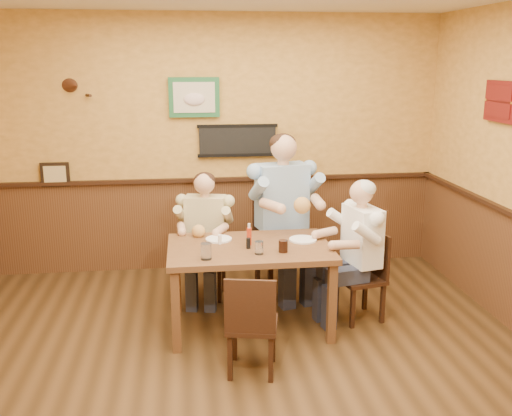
# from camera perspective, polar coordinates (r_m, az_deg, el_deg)

# --- Properties ---
(room) EXTENTS (5.02, 5.03, 2.81)m
(room) POSITION_cam_1_polar(r_m,az_deg,el_deg) (3.98, -0.61, 5.69)
(room) COLOR #352210
(room) RESTS_ON ground
(dining_table) EXTENTS (1.40, 0.90, 0.75)m
(dining_table) POSITION_cam_1_polar(r_m,az_deg,el_deg) (4.95, -0.65, -4.83)
(dining_table) COLOR brown
(dining_table) RESTS_ON ground
(chair_back_left) EXTENTS (0.44, 0.44, 0.80)m
(chair_back_left) POSITION_cam_1_polar(r_m,az_deg,el_deg) (5.69, -4.98, -5.06)
(chair_back_left) COLOR #311B0F
(chair_back_left) RESTS_ON ground
(chair_back_right) EXTENTS (0.56, 0.56, 1.02)m
(chair_back_right) POSITION_cam_1_polar(r_m,az_deg,el_deg) (5.80, 2.55, -3.47)
(chair_back_right) COLOR #311B0F
(chair_back_right) RESTS_ON ground
(chair_right_end) EXTENTS (0.45, 0.45, 0.82)m
(chair_right_end) POSITION_cam_1_polar(r_m,az_deg,el_deg) (5.27, 10.37, -6.76)
(chair_right_end) COLOR #311B0F
(chair_right_end) RESTS_ON ground
(chair_near_side) EXTENTS (0.44, 0.44, 0.81)m
(chair_near_side) POSITION_cam_1_polar(r_m,az_deg,el_deg) (4.35, -0.39, -11.32)
(chair_near_side) COLOR #311B0F
(chair_near_side) RESTS_ON ground
(diner_tan_shirt) EXTENTS (0.62, 0.62, 1.14)m
(diner_tan_shirt) POSITION_cam_1_polar(r_m,az_deg,el_deg) (5.63, -5.01, -3.42)
(diner_tan_shirt) COLOR beige
(diner_tan_shirt) RESTS_ON ground
(diner_blue_polo) EXTENTS (0.80, 0.80, 1.45)m
(diner_blue_polo) POSITION_cam_1_polar(r_m,az_deg,el_deg) (5.74, 2.58, -1.41)
(diner_blue_polo) COLOR #8BADD1
(diner_blue_polo) RESTS_ON ground
(diner_white_elder) EXTENTS (0.64, 0.64, 1.16)m
(diner_white_elder) POSITION_cam_1_polar(r_m,az_deg,el_deg) (5.21, 10.46, -4.97)
(diner_white_elder) COLOR white
(diner_white_elder) RESTS_ON ground
(water_glass_left) EXTENTS (0.10, 0.10, 0.13)m
(water_glass_left) POSITION_cam_1_polar(r_m,az_deg,el_deg) (4.60, -5.01, -4.33)
(water_glass_left) COLOR silver
(water_glass_left) RESTS_ON dining_table
(water_glass_mid) EXTENTS (0.07, 0.07, 0.11)m
(water_glass_mid) POSITION_cam_1_polar(r_m,az_deg,el_deg) (4.71, 0.31, -3.99)
(water_glass_mid) COLOR white
(water_glass_mid) RESTS_ON dining_table
(cola_tumbler) EXTENTS (0.08, 0.08, 0.10)m
(cola_tumbler) POSITION_cam_1_polar(r_m,az_deg,el_deg) (4.76, 2.73, -3.83)
(cola_tumbler) COLOR black
(cola_tumbler) RESTS_ON dining_table
(hot_sauce_bottle) EXTENTS (0.05, 0.05, 0.17)m
(hot_sauce_bottle) POSITION_cam_1_polar(r_m,az_deg,el_deg) (4.93, -0.69, -2.75)
(hot_sauce_bottle) COLOR #B93013
(hot_sauce_bottle) RESTS_ON dining_table
(salt_shaker) EXTENTS (0.04, 0.04, 0.08)m
(salt_shaker) POSITION_cam_1_polar(r_m,az_deg,el_deg) (4.98, -3.63, -3.15)
(salt_shaker) COLOR white
(salt_shaker) RESTS_ON dining_table
(pepper_shaker) EXTENTS (0.05, 0.05, 0.09)m
(pepper_shaker) POSITION_cam_1_polar(r_m,az_deg,el_deg) (4.85, -0.77, -3.54)
(pepper_shaker) COLOR black
(pepper_shaker) RESTS_ON dining_table
(plate_far_left) EXTENTS (0.23, 0.23, 0.02)m
(plate_far_left) POSITION_cam_1_polar(r_m,az_deg,el_deg) (5.09, -3.75, -3.12)
(plate_far_left) COLOR white
(plate_far_left) RESTS_ON dining_table
(plate_far_right) EXTENTS (0.30, 0.30, 0.02)m
(plate_far_right) POSITION_cam_1_polar(r_m,az_deg,el_deg) (5.09, 4.71, -3.16)
(plate_far_right) COLOR white
(plate_far_right) RESTS_ON dining_table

